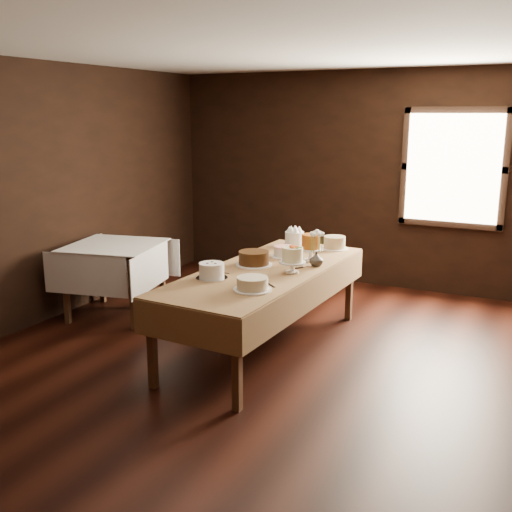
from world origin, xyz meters
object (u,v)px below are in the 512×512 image
Objects in this scene: cake_meringue at (294,239)px; cake_server_d at (309,266)px; cake_server_a at (259,277)px; side_table at (114,253)px; cake_server_b at (271,285)px; flower_vase at (316,259)px; display_table at (265,275)px; cake_swirl at (212,271)px; cake_lattice at (284,252)px; cake_chocolate at (254,259)px; cake_cream at (252,284)px; cake_caramel at (311,249)px; cake_flowers at (292,261)px; cake_server_e at (222,273)px; cake_speckled at (334,243)px.

cake_server_d is at bearing -58.20° from cake_meringue.
cake_meringue is 1.38m from cake_server_a.
cake_server_b is at bearing -15.67° from side_table.
flower_vase is (0.06, 0.04, 0.07)m from cake_server_d.
cake_server_b reaches higher than display_table.
display_table is at bearing 61.13° from cake_swirl.
cake_server_a is 0.62m from cake_server_d.
cake_lattice is at bearing 94.07° from display_table.
cake_cream is at bearing -63.84° from cake_chocolate.
cake_meringue reaches higher than cake_lattice.
cake_caramel is at bearing 46.28° from cake_server_d.
cake_server_b is (0.03, -0.98, -0.12)m from cake_caramel.
cake_flowers is at bearing -108.13° from flower_vase.
cake_server_d is (2.29, 0.13, 0.08)m from side_table.
cake_cream is 0.62m from cake_server_e.
side_table is at bearing 121.76° from cake_server_d.
cake_server_e is at bearing 161.50° from cake_server_d.
cake_flowers is 0.37m from cake_server_a.
cake_server_a is at bearing -103.49° from cake_caramel.
cake_meringue is 1.06× the size of cake_server_e.
cake_lattice is 1.22× the size of cake_server_d.
cake_speckled and flower_vase have the same top height.
cake_swirl is 1.27× the size of cake_server_d.
cake_cream reaches higher than cake_server_e.
cake_server_d is (0.04, -0.84, -0.06)m from cake_speckled.
cake_lattice is at bearing 120.84° from cake_flowers.
cake_chocolate is 0.61m from flower_vase.
cake_server_b is at bearing -73.93° from cake_meringue.
display_table is at bearing 101.14° from cake_server_a.
cake_caramel is 1.18m from cake_cream.
cake_lattice is 1.22× the size of cake_server_a.
cake_lattice is at bearing 76.95° from cake_swirl.
cake_caramel is 1.16m from cake_swirl.
cake_cream reaches higher than side_table.
cake_server_d is 1.00× the size of cake_server_e.
cake_lattice is (1.92, 0.38, 0.13)m from side_table.
cake_chocolate is 0.42m from cake_server_e.
cake_meringue is 0.56m from cake_lattice.
side_table is at bearing 176.04° from cake_flowers.
cake_speckled is at bearing 60.61° from cake_lattice.
side_table is at bearing 158.24° from cake_swirl.
cake_server_d is 0.86m from cake_server_e.
cake_speckled is 0.98× the size of cake_swirl.
flower_vase reaches higher than cake_server_d.
cake_caramel is at bearing 92.44° from cake_flowers.
cake_server_b is at bearing -51.35° from cake_chocolate.
cake_meringue reaches higher than display_table.
side_table is 4.29× the size of cake_flowers.
cake_server_a is at bearing -117.64° from flower_vase.
cake_lattice is 1.08m from cake_swirl.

